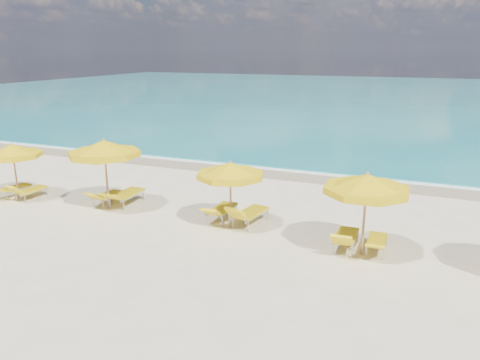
% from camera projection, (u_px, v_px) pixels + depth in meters
% --- Properties ---
extents(ground_plane, '(120.00, 120.00, 0.00)m').
position_uv_depth(ground_plane, '(223.00, 226.00, 15.49)').
color(ground_plane, beige).
extents(ocean, '(120.00, 80.00, 0.30)m').
position_uv_depth(ocean, '(381.00, 96.00, 58.25)').
color(ocean, '#157376').
rests_on(ocean, ground).
extents(wet_sand_band, '(120.00, 2.60, 0.01)m').
position_uv_depth(wet_sand_band, '(287.00, 173.00, 22.08)').
color(wet_sand_band, tan).
rests_on(wet_sand_band, ground).
extents(foam_line, '(120.00, 1.20, 0.03)m').
position_uv_depth(foam_line, '(292.00, 169.00, 22.79)').
color(foam_line, white).
rests_on(foam_line, ground).
extents(whitecap_near, '(14.00, 0.36, 0.05)m').
position_uv_depth(whitecap_near, '(244.00, 132.00, 32.82)').
color(whitecap_near, white).
rests_on(whitecap_near, ground).
extents(whitecap_far, '(18.00, 0.30, 0.05)m').
position_uv_depth(whitecap_far, '(459.00, 130.00, 33.96)').
color(whitecap_far, white).
rests_on(whitecap_far, ground).
extents(umbrella_2, '(2.25, 2.25, 2.22)m').
position_uv_depth(umbrella_2, '(13.00, 151.00, 17.87)').
color(umbrella_2, tan).
rests_on(umbrella_2, ground).
extents(umbrella_3, '(3.25, 3.25, 2.61)m').
position_uv_depth(umbrella_3, '(104.00, 149.00, 16.65)').
color(umbrella_3, tan).
rests_on(umbrella_3, ground).
extents(umbrella_4, '(2.44, 2.44, 2.25)m').
position_uv_depth(umbrella_4, '(230.00, 171.00, 14.91)').
color(umbrella_4, tan).
rests_on(umbrella_4, ground).
extents(umbrella_5, '(3.19, 3.19, 2.44)m').
position_uv_depth(umbrella_5, '(367.00, 184.00, 12.82)').
color(umbrella_5, tan).
rests_on(umbrella_5, ground).
extents(lounger_2_left, '(0.75, 1.72, 0.60)m').
position_uv_depth(lounger_2_left, '(14.00, 191.00, 18.63)').
color(lounger_2_left, '#A5A8AD').
rests_on(lounger_2_left, ground).
extents(lounger_2_right, '(0.60, 1.59, 0.76)m').
position_uv_depth(lounger_2_right, '(31.00, 193.00, 18.32)').
color(lounger_2_right, '#A5A8AD').
rests_on(lounger_2_right, ground).
extents(lounger_3_left, '(0.65, 1.64, 0.70)m').
position_uv_depth(lounger_3_left, '(107.00, 199.00, 17.69)').
color(lounger_3_left, '#A5A8AD').
rests_on(lounger_3_left, ground).
extents(lounger_3_right, '(0.71, 2.06, 0.80)m').
position_uv_depth(lounger_3_right, '(126.00, 198.00, 17.57)').
color(lounger_3_right, '#A5A8AD').
rests_on(lounger_3_right, ground).
extents(lounger_4_left, '(0.63, 1.86, 0.77)m').
position_uv_depth(lounger_4_left, '(222.00, 214.00, 16.01)').
color(lounger_4_left, '#A5A8AD').
rests_on(lounger_4_left, ground).
extents(lounger_4_right, '(0.95, 1.98, 0.91)m').
position_uv_depth(lounger_4_right, '(250.00, 218.00, 15.58)').
color(lounger_4_right, '#A5A8AD').
rests_on(lounger_4_right, ground).
extents(lounger_5_left, '(0.65, 1.81, 0.84)m').
position_uv_depth(lounger_5_left, '(345.00, 242.00, 13.68)').
color(lounger_5_left, '#A5A8AD').
rests_on(lounger_5_left, ground).
extents(lounger_5_right, '(0.59, 1.66, 0.63)m').
position_uv_depth(lounger_5_right, '(377.00, 245.00, 13.49)').
color(lounger_5_right, '#A5A8AD').
rests_on(lounger_5_right, ground).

